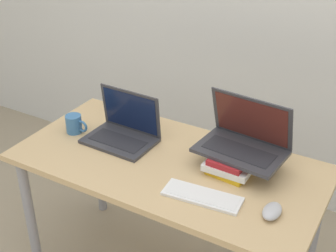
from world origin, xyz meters
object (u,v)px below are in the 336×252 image
laptop_on_books (244,141)px  mouse (272,211)px  book_stack (234,161)px  wireless_keyboard (202,196)px  laptop_left (123,131)px  mug (74,124)px

laptop_on_books → mouse: bearing=-49.0°
book_stack → laptop_on_books: size_ratio=0.66×
laptop_on_books → wireless_keyboard: laptop_on_books is taller
book_stack → laptop_left: bearing=-176.1°
mouse → laptop_left: bearing=167.4°
book_stack → laptop_on_books: 0.10m
laptop_on_books → mouse: (0.23, -0.26, -0.11)m
laptop_left → mouse: (0.81, -0.18, -0.03)m
mug → mouse: bearing=-6.4°
book_stack → mug: mug is taller
book_stack → mouse: size_ratio=2.30×
wireless_keyboard → mouse: (0.28, 0.04, 0.01)m
laptop_left → mouse: laptop_left is taller
laptop_on_books → mug: bearing=-170.2°
laptop_on_books → book_stack: bearing=-117.4°
mouse → mug: mug is taller
laptop_on_books → wireless_keyboard: 0.32m
book_stack → wireless_keyboard: book_stack is taller
wireless_keyboard → book_stack: bearing=84.4°
laptop_on_books → mug: (-0.83, -0.14, -0.08)m
laptop_left → laptop_on_books: laptop_on_books is taller
laptop_on_books → mug: size_ratio=3.22×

